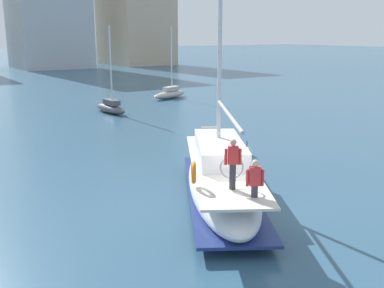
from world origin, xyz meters
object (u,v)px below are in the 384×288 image
(main_sailboat, at_px, (221,177))
(mooring_buoy, at_px, (247,152))
(moored_cutter_left, at_px, (170,93))
(moored_catamaran, at_px, (111,107))

(main_sailboat, xyz_separation_m, mooring_buoy, (4.98, 4.45, -0.74))
(moored_cutter_left, height_order, mooring_buoy, moored_cutter_left)
(moored_catamaran, height_order, moored_cutter_left, moored_cutter_left)
(moored_catamaran, bearing_deg, main_sailboat, -102.07)
(main_sailboat, relative_size, mooring_buoy, 15.18)
(moored_catamaran, relative_size, mooring_buoy, 7.54)
(moored_catamaran, bearing_deg, moored_cutter_left, 30.16)
(moored_catamaran, relative_size, moored_cutter_left, 0.99)
(main_sailboat, bearing_deg, moored_catamaran, 77.93)
(main_sailboat, relative_size, moored_cutter_left, 1.99)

